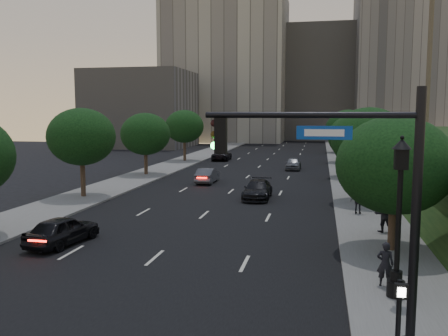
% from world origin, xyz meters
% --- Properties ---
extents(ground, '(160.00, 160.00, 0.00)m').
position_xyz_m(ground, '(0.00, 0.00, 0.00)').
color(ground, black).
rests_on(ground, ground).
extents(road_surface, '(16.00, 140.00, 0.02)m').
position_xyz_m(road_surface, '(0.00, 30.00, 0.01)').
color(road_surface, black).
rests_on(road_surface, ground).
extents(sidewalk_right, '(4.50, 140.00, 0.15)m').
position_xyz_m(sidewalk_right, '(10.25, 30.00, 0.07)').
color(sidewalk_right, slate).
rests_on(sidewalk_right, ground).
extents(sidewalk_left, '(4.50, 140.00, 0.15)m').
position_xyz_m(sidewalk_left, '(-10.25, 30.00, 0.07)').
color(sidewalk_left, slate).
rests_on(sidewalk_left, ground).
extents(parapet_wall, '(0.35, 90.00, 0.70)m').
position_xyz_m(parapet_wall, '(13.50, 28.00, 4.35)').
color(parapet_wall, slate).
rests_on(parapet_wall, embankment).
extents(office_block_left, '(26.00, 20.00, 32.00)m').
position_xyz_m(office_block_left, '(-14.00, 92.00, 16.00)').
color(office_block_left, '#9C9A88').
rests_on(office_block_left, ground).
extents(office_block_mid, '(22.00, 18.00, 26.00)m').
position_xyz_m(office_block_mid, '(6.00, 102.00, 13.00)').
color(office_block_mid, gray).
rests_on(office_block_mid, ground).
extents(office_block_right, '(20.00, 22.00, 36.00)m').
position_xyz_m(office_block_right, '(24.00, 96.00, 18.00)').
color(office_block_right, gray).
rests_on(office_block_right, ground).
extents(office_block_filler, '(18.00, 16.00, 14.00)m').
position_xyz_m(office_block_filler, '(-26.00, 70.00, 7.00)').
color(office_block_filler, gray).
rests_on(office_block_filler, ground).
extents(tree_right_a, '(5.20, 5.20, 6.24)m').
position_xyz_m(tree_right_a, '(10.30, 8.00, 4.02)').
color(tree_right_a, '#38281C').
rests_on(tree_right_a, ground).
extents(tree_right_b, '(5.20, 5.20, 6.74)m').
position_xyz_m(tree_right_b, '(10.30, 20.00, 4.52)').
color(tree_right_b, '#38281C').
rests_on(tree_right_b, ground).
extents(tree_right_c, '(5.20, 5.20, 6.24)m').
position_xyz_m(tree_right_c, '(10.30, 33.00, 4.02)').
color(tree_right_c, '#38281C').
rests_on(tree_right_c, ground).
extents(tree_right_d, '(5.20, 5.20, 6.74)m').
position_xyz_m(tree_right_d, '(10.30, 47.00, 4.52)').
color(tree_right_d, '#38281C').
rests_on(tree_right_d, ground).
extents(tree_right_e, '(5.20, 5.20, 6.24)m').
position_xyz_m(tree_right_e, '(10.30, 62.00, 4.02)').
color(tree_right_e, '#38281C').
rests_on(tree_right_e, ground).
extents(tree_left_b, '(5.00, 5.00, 6.71)m').
position_xyz_m(tree_left_b, '(-10.30, 18.00, 4.58)').
color(tree_left_b, '#38281C').
rests_on(tree_left_b, ground).
extents(tree_left_c, '(5.00, 5.00, 6.34)m').
position_xyz_m(tree_left_c, '(-10.30, 31.00, 4.21)').
color(tree_left_c, '#38281C').
rests_on(tree_left_c, ground).
extents(tree_left_d, '(5.00, 5.00, 6.71)m').
position_xyz_m(tree_left_d, '(-10.30, 45.00, 4.58)').
color(tree_left_d, '#38281C').
rests_on(tree_left_d, ground).
extents(traffic_signal_mast, '(5.68, 0.56, 7.00)m').
position_xyz_m(traffic_signal_mast, '(8.32, -1.79, 3.67)').
color(traffic_signal_mast, black).
rests_on(traffic_signal_mast, ground).
extents(street_lamp, '(0.64, 0.64, 5.62)m').
position_xyz_m(street_lamp, '(9.64, 2.17, 2.63)').
color(street_lamp, black).
rests_on(street_lamp, ground).
extents(pedestrian_signal, '(0.30, 0.33, 2.50)m').
position_xyz_m(pedestrian_signal, '(8.91, -3.01, 1.57)').
color(pedestrian_signal, black).
rests_on(pedestrian_signal, ground).
extents(sedan_near_left, '(2.32, 4.40, 1.43)m').
position_xyz_m(sedan_near_left, '(-5.11, 6.19, 0.71)').
color(sedan_near_left, black).
rests_on(sedan_near_left, ground).
extents(sedan_mid_left, '(1.48, 4.18, 1.37)m').
position_xyz_m(sedan_mid_left, '(-2.98, 27.27, 0.69)').
color(sedan_mid_left, '#4F5056').
rests_on(sedan_mid_left, ground).
extents(sedan_far_left, '(2.37, 4.82, 1.32)m').
position_xyz_m(sedan_far_left, '(-5.89, 47.57, 0.66)').
color(sedan_far_left, black).
rests_on(sedan_far_left, ground).
extents(sedan_near_right, '(1.95, 4.72, 1.37)m').
position_xyz_m(sedan_near_right, '(2.53, 20.26, 0.68)').
color(sedan_near_right, black).
rests_on(sedan_near_right, ground).
extents(sedan_far_right, '(1.68, 4.07, 1.38)m').
position_xyz_m(sedan_far_right, '(4.09, 38.92, 0.69)').
color(sedan_far_right, slate).
rests_on(sedan_far_right, ground).
extents(pedestrian_a, '(0.65, 0.48, 1.63)m').
position_xyz_m(pedestrian_a, '(9.40, 3.12, 0.96)').
color(pedestrian_a, black).
rests_on(pedestrian_a, sidewalk_right).
extents(pedestrian_b, '(1.06, 0.91, 1.87)m').
position_xyz_m(pedestrian_b, '(10.31, 11.28, 1.09)').
color(pedestrian_b, black).
rests_on(pedestrian_b, sidewalk_right).
extents(pedestrian_c, '(0.99, 0.56, 1.60)m').
position_xyz_m(pedestrian_c, '(9.39, 15.61, 0.95)').
color(pedestrian_c, black).
rests_on(pedestrian_c, sidewalk_right).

